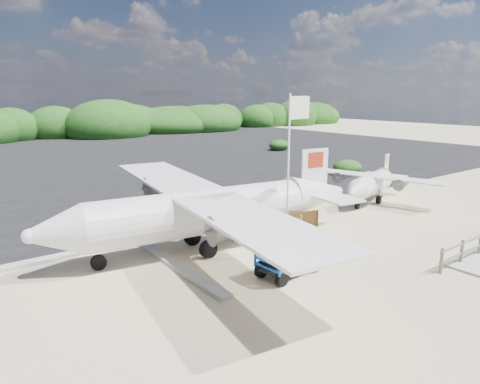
{
  "coord_description": "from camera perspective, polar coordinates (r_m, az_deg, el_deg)",
  "views": [
    {
      "loc": [
        -11.74,
        -12.32,
        6.48
      ],
      "look_at": [
        0.22,
        3.61,
        1.89
      ],
      "focal_mm": 32.0,
      "sensor_mm": 36.0,
      "label": 1
    }
  ],
  "objects": [
    {
      "name": "crew_b",
      "position": [
        21.34,
        -3.18,
        -2.56
      ],
      "size": [
        0.9,
        0.79,
        1.55
      ],
      "primitive_type": "imported",
      "rotation": [
        0.0,
        0.0,
        2.84
      ],
      "color": "#17144B",
      "rests_on": "ground"
    },
    {
      "name": "baggage_cart",
      "position": [
        16.11,
        6.46,
        -10.84
      ],
      "size": [
        2.67,
        1.69,
        1.27
      ],
      "primitive_type": null,
      "rotation": [
        0.0,
        0.0,
        0.09
      ],
      "color": "blue",
      "rests_on": "ground"
    },
    {
      "name": "signboard",
      "position": [
        19.29,
        8.08,
        -6.79
      ],
      "size": [
        1.79,
        0.6,
        1.48
      ],
      "primitive_type": null,
      "rotation": [
        0.0,
        0.0,
        -0.24
      ],
      "color": "#563818",
      "rests_on": "ground"
    },
    {
      "name": "lagoon",
      "position": [
        15.5,
        -23.82,
        -12.91
      ],
      "size": [
        9.0,
        7.0,
        0.4
      ],
      "primitive_type": null,
      "color": "#B2B2B2",
      "rests_on": "ground"
    },
    {
      "name": "fence",
      "position": [
        20.25,
        29.2,
        -7.41
      ],
      "size": [
        6.4,
        2.0,
        1.1
      ],
      "primitive_type": null,
      "color": "#B2B2B2",
      "rests_on": "ground"
    },
    {
      "name": "aircraft_large",
      "position": [
        42.12,
        1.2,
        4.11
      ],
      "size": [
        19.19,
        19.19,
        5.06
      ],
      "primitive_type": null,
      "rotation": [
        0.0,
        0.0,
        2.99
      ],
      "color": "#B2B2B2",
      "rests_on": "ground"
    },
    {
      "name": "flagpole",
      "position": [
        17.52,
        6.15,
        -8.81
      ],
      "size": [
        1.38,
        0.78,
        6.51
      ],
      "primitive_type": null,
      "rotation": [
        0.0,
        0.0,
        0.19
      ],
      "color": "white",
      "rests_on": "ground"
    },
    {
      "name": "crew_a",
      "position": [
        19.22,
        -0.49,
        -3.87
      ],
      "size": [
        0.73,
        0.55,
        1.82
      ],
      "primitive_type": "imported",
      "rotation": [
        0.0,
        0.0,
        2.96
      ],
      "color": "#17144B",
      "rests_on": "ground"
    },
    {
      "name": "ground",
      "position": [
        18.21,
        6.36,
        -7.97
      ],
      "size": [
        160.0,
        160.0,
        0.0
      ],
      "primitive_type": "plane",
      "color": "beige"
    },
    {
      "name": "asphalt_apron",
      "position": [
        44.39,
        -21.19,
        3.69
      ],
      "size": [
        90.0,
        50.0,
        0.04
      ],
      "primitive_type": null,
      "color": "#B2B2B2",
      "rests_on": "ground"
    },
    {
      "name": "vegetation_band",
      "position": [
        68.64,
        -27.03,
        6.14
      ],
      "size": [
        124.0,
        8.0,
        4.4
      ],
      "primitive_type": null,
      "color": "#B2B2B2",
      "rests_on": "ground"
    }
  ]
}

